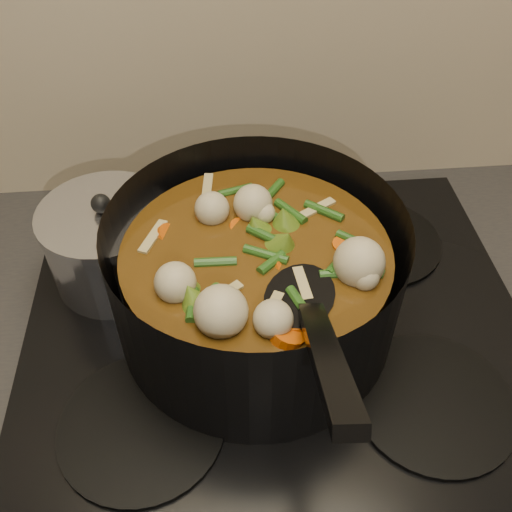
{
  "coord_description": "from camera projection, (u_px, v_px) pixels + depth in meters",
  "views": [
    {
      "loc": [
        -0.07,
        1.49,
        1.49
      ],
      "look_at": [
        -0.03,
        1.93,
        1.05
      ],
      "focal_mm": 40.0,
      "sensor_mm": 36.0,
      "label": 1
    }
  ],
  "objects": [
    {
      "name": "counter",
      "position": [
        270.0,
        482.0,
        1.05
      ],
      "size": [
        2.64,
        0.64,
        0.91
      ],
      "color": "brown",
      "rests_on": "ground"
    },
    {
      "name": "stovetop",
      "position": [
        276.0,
        325.0,
        0.72
      ],
      "size": [
        0.62,
        0.54,
        0.03
      ],
      "color": "black",
      "rests_on": "counter"
    },
    {
      "name": "stockpot",
      "position": [
        256.0,
        280.0,
        0.66
      ],
      "size": [
        0.4,
        0.49,
        0.24
      ],
      "rotation": [
        0.0,
        0.0,
        -0.26
      ],
      "color": "black",
      "rests_on": "stovetop"
    },
    {
      "name": "saucepan",
      "position": [
        111.0,
        244.0,
        0.73
      ],
      "size": [
        0.17,
        0.17,
        0.14
      ],
      "rotation": [
        0.0,
        0.0,
        0.13
      ],
      "color": "silver",
      "rests_on": "stovetop"
    }
  ]
}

